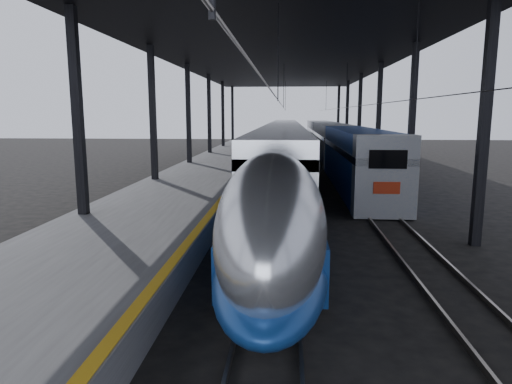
# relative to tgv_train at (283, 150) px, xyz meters

# --- Properties ---
(ground) EXTENTS (160.00, 160.00, 0.00)m
(ground) POSITION_rel_tgv_train_xyz_m (-2.00, -26.58, -1.94)
(ground) COLOR black
(ground) RESTS_ON ground
(platform) EXTENTS (6.00, 80.00, 1.00)m
(platform) POSITION_rel_tgv_train_xyz_m (-5.50, -6.58, -1.44)
(platform) COLOR #4C4C4F
(platform) RESTS_ON ground
(yellow_strip) EXTENTS (0.30, 80.00, 0.01)m
(yellow_strip) POSITION_rel_tgv_train_xyz_m (-2.70, -6.58, -0.93)
(yellow_strip) COLOR gold
(yellow_strip) RESTS_ON platform
(rails) EXTENTS (6.52, 80.00, 0.16)m
(rails) POSITION_rel_tgv_train_xyz_m (2.50, -6.58, -1.86)
(rails) COLOR slate
(rails) RESTS_ON ground
(canopy) EXTENTS (18.00, 75.00, 9.47)m
(canopy) POSITION_rel_tgv_train_xyz_m (-0.10, -6.58, 7.18)
(canopy) COLOR black
(canopy) RESTS_ON ground
(tgv_train) EXTENTS (2.89, 65.20, 4.15)m
(tgv_train) POSITION_rel_tgv_train_xyz_m (0.00, 0.00, 0.00)
(tgv_train) COLOR silver
(tgv_train) RESTS_ON ground
(second_train) EXTENTS (2.92, 56.05, 4.02)m
(second_train) POSITION_rel_tgv_train_xyz_m (5.00, 9.55, 0.10)
(second_train) COLOR navy
(second_train) RESTS_ON ground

